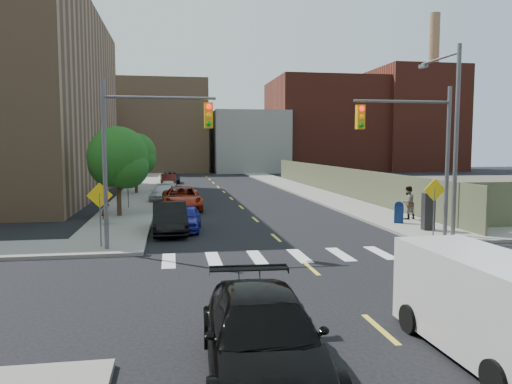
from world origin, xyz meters
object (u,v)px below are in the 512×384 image
object	(u,v)px
payphone	(428,212)
parked_car_blue	(185,218)
pedestrian_west	(106,208)
parked_car_maroon	(169,181)
parked_car_grey	(170,177)
parked_car_silver	(164,193)
parked_car_white	(168,187)
mailbox	(399,212)
pedestrian_east	(408,203)
parked_car_black	(170,218)
black_sedan	(263,337)
parked_car_red	(182,198)
cargo_van	(482,301)

from	to	relation	value
payphone	parked_car_blue	bearing A→B (deg)	170.40
payphone	pedestrian_west	world-z (taller)	payphone
parked_car_maroon	parked_car_grey	bearing A→B (deg)	91.34
parked_car_silver	parked_car_white	distance (m)	6.80
mailbox	parked_car_white	bearing A→B (deg)	143.22
mailbox	pedestrian_east	bearing A→B (deg)	69.85
parked_car_white	pedestrian_west	bearing A→B (deg)	-98.01
parked_car_blue	parked_car_black	xyz separation A→B (m)	(-0.77, -0.64, 0.12)
black_sedan	mailbox	size ratio (longest dim) A/B	4.60
parked_car_red	parked_car_silver	world-z (taller)	parked_car_red
parked_car_maroon	pedestrian_west	size ratio (longest dim) A/B	2.35
parked_car_silver	payphone	distance (m)	21.31
black_sedan	cargo_van	world-z (taller)	cargo_van
parked_car_silver	pedestrian_west	size ratio (longest dim) A/B	2.56
parked_car_maroon	pedestrian_west	bearing A→B (deg)	-95.23
parked_car_maroon	mailbox	world-z (taller)	parked_car_maroon
parked_car_silver	parked_car_grey	distance (m)	19.58
parked_car_blue	payphone	world-z (taller)	payphone
cargo_van	payphone	xyz separation A→B (m)	(6.29, 13.74, -0.05)
cargo_van	mailbox	xyz separation A→B (m)	(5.86, 16.10, -0.40)
parked_car_red	black_sedan	distance (m)	25.24
parked_car_red	cargo_van	world-z (taller)	cargo_van
parked_car_white	parked_car_grey	xyz separation A→B (m)	(0.14, 12.78, 0.05)
parked_car_black	parked_car_silver	distance (m)	14.62
pedestrian_west	parked_car_red	bearing A→B (deg)	-29.62
parked_car_maroon	pedestrian_west	xyz separation A→B (m)	(-3.23, -25.51, 0.35)
parked_car_blue	parked_car_black	size ratio (longest dim) A/B	0.82
parked_car_maroon	cargo_van	xyz separation A→B (m)	(6.62, -43.73, 0.44)
parked_car_blue	parked_car_silver	distance (m)	14.04
parked_car_red	parked_car_white	bearing A→B (deg)	93.08
parked_car_white	parked_car_grey	distance (m)	12.78
parked_car_blue	parked_car_maroon	distance (m)	27.33
mailbox	parked_car_silver	bearing A→B (deg)	154.43
parked_car_red	mailbox	size ratio (longest dim) A/B	4.76
parked_car_white	pedestrian_east	distance (m)	24.12
parked_car_grey	mailbox	xyz separation A→B (m)	(12.41, -33.87, 0.06)
parked_car_maroon	parked_car_grey	xyz separation A→B (m)	(0.07, 6.24, -0.02)
parked_car_black	payphone	world-z (taller)	payphone
parked_car_grey	pedestrian_west	xyz separation A→B (m)	(-3.30, -31.75, 0.37)
mailbox	pedestrian_east	distance (m)	1.71
parked_car_white	parked_car_maroon	distance (m)	6.54
parked_car_white	black_sedan	size ratio (longest dim) A/B	0.66
parked_car_blue	cargo_van	size ratio (longest dim) A/B	0.82
parked_car_red	parked_car_silver	distance (m)	5.67
cargo_van	pedestrian_west	bearing A→B (deg)	117.07
pedestrian_west	parked_car_grey	bearing A→B (deg)	-3.62
mailbox	payphone	distance (m)	2.42
parked_car_blue	parked_car_red	xyz separation A→B (m)	(0.00, 8.46, 0.13)
parked_car_maroon	cargo_van	distance (m)	44.23
black_sedan	parked_car_white	bearing A→B (deg)	95.85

